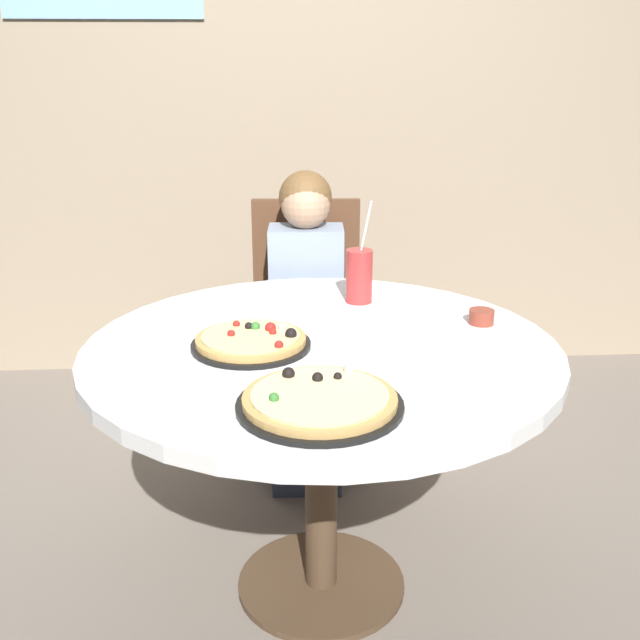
{
  "coord_description": "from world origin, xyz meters",
  "views": [
    {
      "loc": [
        -0.13,
        -1.84,
        1.46
      ],
      "look_at": [
        0.0,
        0.05,
        0.8
      ],
      "focal_mm": 43.02,
      "sensor_mm": 36.0,
      "label": 1
    }
  ],
  "objects_px": {
    "chair_wooden": "(306,315)",
    "pizza_veggie": "(252,341)",
    "pizza_cheese": "(320,401)",
    "sauce_bowl": "(481,317)",
    "soda_cup": "(359,276)",
    "plate_small": "(287,293)",
    "diner_child": "(307,344)",
    "dining_table": "(321,379)"
  },
  "relations": [
    {
      "from": "chair_wooden",
      "to": "pizza_cheese",
      "type": "bearing_deg",
      "value": -91.58
    },
    {
      "from": "dining_table",
      "to": "pizza_veggie",
      "type": "height_order",
      "value": "pizza_veggie"
    },
    {
      "from": "pizza_veggie",
      "to": "soda_cup",
      "type": "relative_size",
      "value": 1.0
    },
    {
      "from": "chair_wooden",
      "to": "diner_child",
      "type": "relative_size",
      "value": 0.88
    },
    {
      "from": "diner_child",
      "to": "pizza_veggie",
      "type": "relative_size",
      "value": 3.53
    },
    {
      "from": "pizza_cheese",
      "to": "soda_cup",
      "type": "height_order",
      "value": "soda_cup"
    },
    {
      "from": "diner_child",
      "to": "plate_small",
      "type": "bearing_deg",
      "value": -106.19
    },
    {
      "from": "pizza_veggie",
      "to": "plate_small",
      "type": "distance_m",
      "value": 0.46
    },
    {
      "from": "dining_table",
      "to": "pizza_veggie",
      "type": "xyz_separation_m",
      "value": [
        -0.18,
        -0.01,
        0.11
      ]
    },
    {
      "from": "dining_table",
      "to": "pizza_cheese",
      "type": "distance_m",
      "value": 0.39
    },
    {
      "from": "chair_wooden",
      "to": "pizza_veggie",
      "type": "relative_size",
      "value": 3.1
    },
    {
      "from": "pizza_cheese",
      "to": "soda_cup",
      "type": "distance_m",
      "value": 0.74
    },
    {
      "from": "pizza_cheese",
      "to": "pizza_veggie",
      "type": "bearing_deg",
      "value": 112.31
    },
    {
      "from": "diner_child",
      "to": "sauce_bowl",
      "type": "relative_size",
      "value": 15.46
    },
    {
      "from": "pizza_veggie",
      "to": "soda_cup",
      "type": "distance_m",
      "value": 0.48
    },
    {
      "from": "chair_wooden",
      "to": "soda_cup",
      "type": "distance_m",
      "value": 0.62
    },
    {
      "from": "chair_wooden",
      "to": "sauce_bowl",
      "type": "height_order",
      "value": "chair_wooden"
    },
    {
      "from": "chair_wooden",
      "to": "plate_small",
      "type": "relative_size",
      "value": 5.28
    },
    {
      "from": "diner_child",
      "to": "sauce_bowl",
      "type": "height_order",
      "value": "diner_child"
    },
    {
      "from": "diner_child",
      "to": "pizza_veggie",
      "type": "xyz_separation_m",
      "value": [
        -0.17,
        -0.7,
        0.28
      ]
    },
    {
      "from": "dining_table",
      "to": "sauce_bowl",
      "type": "xyz_separation_m",
      "value": [
        0.45,
        0.13,
        0.12
      ]
    },
    {
      "from": "dining_table",
      "to": "plate_small",
      "type": "bearing_deg",
      "value": 99.93
    },
    {
      "from": "pizza_cheese",
      "to": "soda_cup",
      "type": "relative_size",
      "value": 1.17
    },
    {
      "from": "chair_wooden",
      "to": "pizza_cheese",
      "type": "xyz_separation_m",
      "value": [
        -0.03,
        -1.24,
        0.24
      ]
    },
    {
      "from": "dining_table",
      "to": "plate_small",
      "type": "relative_size",
      "value": 6.83
    },
    {
      "from": "chair_wooden",
      "to": "sauce_bowl",
      "type": "bearing_deg",
      "value": -58.83
    },
    {
      "from": "chair_wooden",
      "to": "pizza_veggie",
      "type": "xyz_separation_m",
      "value": [
        -0.18,
        -0.88,
        0.24
      ]
    },
    {
      "from": "diner_child",
      "to": "soda_cup",
      "type": "relative_size",
      "value": 3.53
    },
    {
      "from": "pizza_cheese",
      "to": "plate_small",
      "type": "distance_m",
      "value": 0.81
    },
    {
      "from": "pizza_veggie",
      "to": "plate_small",
      "type": "height_order",
      "value": "pizza_veggie"
    },
    {
      "from": "chair_wooden",
      "to": "pizza_veggie",
      "type": "distance_m",
      "value": 0.93
    },
    {
      "from": "diner_child",
      "to": "sauce_bowl",
      "type": "distance_m",
      "value": 0.78
    },
    {
      "from": "diner_child",
      "to": "soda_cup",
      "type": "distance_m",
      "value": 0.51
    },
    {
      "from": "soda_cup",
      "to": "sauce_bowl",
      "type": "distance_m",
      "value": 0.39
    },
    {
      "from": "pizza_cheese",
      "to": "plate_small",
      "type": "xyz_separation_m",
      "value": [
        -0.05,
        0.81,
        -0.01
      ]
    },
    {
      "from": "soda_cup",
      "to": "sauce_bowl",
      "type": "bearing_deg",
      "value": -34.9
    },
    {
      "from": "chair_wooden",
      "to": "pizza_cheese",
      "type": "distance_m",
      "value": 1.27
    },
    {
      "from": "sauce_bowl",
      "to": "plate_small",
      "type": "bearing_deg",
      "value": 149.83
    },
    {
      "from": "chair_wooden",
      "to": "soda_cup",
      "type": "xyz_separation_m",
      "value": [
        0.13,
        -0.52,
        0.3
      ]
    },
    {
      "from": "pizza_cheese",
      "to": "sauce_bowl",
      "type": "xyz_separation_m",
      "value": [
        0.48,
        0.5,
        0.0
      ]
    },
    {
      "from": "dining_table",
      "to": "chair_wooden",
      "type": "height_order",
      "value": "chair_wooden"
    },
    {
      "from": "chair_wooden",
      "to": "soda_cup",
      "type": "height_order",
      "value": "soda_cup"
    }
  ]
}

